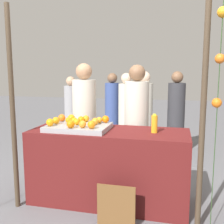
{
  "coord_description": "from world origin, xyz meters",
  "views": [
    {
      "loc": [
        0.78,
        -3.06,
        1.59
      ],
      "look_at": [
        0.0,
        0.15,
        1.09
      ],
      "focal_mm": 43.32,
      "sensor_mm": 36.0,
      "label": 1
    }
  ],
  "objects_px": {
    "chalkboard_sign": "(116,207)",
    "juice_bottle": "(154,124)",
    "orange_0": "(77,122)",
    "stall_counter": "(109,166)",
    "orange_1": "(86,119)",
    "vendor_right": "(136,130)",
    "vendor_left": "(85,127)"
  },
  "relations": [
    {
      "from": "orange_0",
      "to": "vendor_right",
      "type": "bearing_deg",
      "value": 47.12
    },
    {
      "from": "stall_counter",
      "to": "juice_bottle",
      "type": "distance_m",
      "value": 0.76
    },
    {
      "from": "orange_0",
      "to": "juice_bottle",
      "type": "relative_size",
      "value": 0.34
    },
    {
      "from": "stall_counter",
      "to": "chalkboard_sign",
      "type": "distance_m",
      "value": 0.63
    },
    {
      "from": "stall_counter",
      "to": "orange_1",
      "type": "height_order",
      "value": "orange_1"
    },
    {
      "from": "orange_1",
      "to": "vendor_right",
      "type": "height_order",
      "value": "vendor_right"
    },
    {
      "from": "juice_bottle",
      "to": "orange_0",
      "type": "bearing_deg",
      "value": -175.54
    },
    {
      "from": "juice_bottle",
      "to": "vendor_right",
      "type": "bearing_deg",
      "value": 116.17
    },
    {
      "from": "chalkboard_sign",
      "to": "vendor_right",
      "type": "distance_m",
      "value": 1.28
    },
    {
      "from": "chalkboard_sign",
      "to": "vendor_right",
      "type": "height_order",
      "value": "vendor_right"
    },
    {
      "from": "juice_bottle",
      "to": "vendor_left",
      "type": "height_order",
      "value": "vendor_left"
    },
    {
      "from": "vendor_right",
      "to": "stall_counter",
      "type": "bearing_deg",
      "value": -111.66
    },
    {
      "from": "chalkboard_sign",
      "to": "juice_bottle",
      "type": "bearing_deg",
      "value": 59.96
    },
    {
      "from": "orange_1",
      "to": "vendor_left",
      "type": "bearing_deg",
      "value": 111.61
    },
    {
      "from": "vendor_right",
      "to": "orange_1",
      "type": "bearing_deg",
      "value": -142.2
    },
    {
      "from": "chalkboard_sign",
      "to": "vendor_left",
      "type": "height_order",
      "value": "vendor_left"
    },
    {
      "from": "juice_bottle",
      "to": "vendor_left",
      "type": "relative_size",
      "value": 0.13
    },
    {
      "from": "orange_0",
      "to": "chalkboard_sign",
      "type": "bearing_deg",
      "value": -39.08
    },
    {
      "from": "juice_bottle",
      "to": "vendor_right",
      "type": "relative_size",
      "value": 0.13
    },
    {
      "from": "orange_0",
      "to": "juice_bottle",
      "type": "bearing_deg",
      "value": 4.46
    },
    {
      "from": "orange_1",
      "to": "chalkboard_sign",
      "type": "xyz_separation_m",
      "value": [
        0.56,
        -0.7,
        -0.77
      ]
    },
    {
      "from": "orange_1",
      "to": "vendor_right",
      "type": "distance_m",
      "value": 0.77
    },
    {
      "from": "stall_counter",
      "to": "orange_1",
      "type": "xyz_separation_m",
      "value": [
        -0.34,
        0.15,
        0.55
      ]
    },
    {
      "from": "chalkboard_sign",
      "to": "vendor_right",
      "type": "bearing_deg",
      "value": 88.67
    },
    {
      "from": "orange_1",
      "to": "juice_bottle",
      "type": "height_order",
      "value": "juice_bottle"
    },
    {
      "from": "vendor_right",
      "to": "juice_bottle",
      "type": "bearing_deg",
      "value": -63.83
    },
    {
      "from": "orange_0",
      "to": "chalkboard_sign",
      "type": "distance_m",
      "value": 1.08
    },
    {
      "from": "stall_counter",
      "to": "juice_bottle",
      "type": "relative_size",
      "value": 8.61
    },
    {
      "from": "orange_1",
      "to": "vendor_left",
      "type": "height_order",
      "value": "vendor_left"
    },
    {
      "from": "stall_counter",
      "to": "chalkboard_sign",
      "type": "relative_size",
      "value": 4.02
    },
    {
      "from": "stall_counter",
      "to": "orange_1",
      "type": "bearing_deg",
      "value": 155.92
    },
    {
      "from": "juice_bottle",
      "to": "chalkboard_sign",
      "type": "height_order",
      "value": "juice_bottle"
    }
  ]
}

